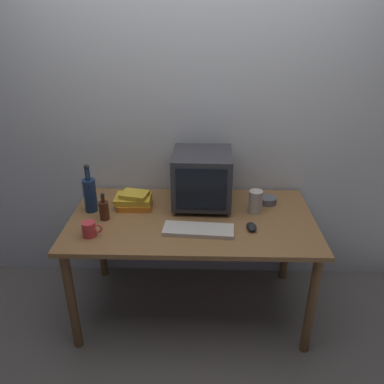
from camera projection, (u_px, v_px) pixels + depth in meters
name	position (u px, v px, depth m)	size (l,w,h in m)	color
ground_plane	(192.00, 307.00, 2.76)	(6.00, 6.00, 0.00)	slate
back_wall	(194.00, 119.00, 2.65)	(4.00, 0.08, 2.50)	silver
desk	(192.00, 229.00, 2.48)	(1.55, 0.84, 0.74)	olive
crt_monitor	(202.00, 178.00, 2.52)	(0.39, 0.40, 0.37)	#333338
keyboard	(198.00, 230.00, 2.28)	(0.42, 0.15, 0.02)	beige
computer_mouse	(251.00, 227.00, 2.30)	(0.06, 0.10, 0.04)	black
bottle_tall	(90.00, 194.00, 2.47)	(0.08, 0.08, 0.33)	navy
bottle_short	(104.00, 210.00, 2.39)	(0.06, 0.06, 0.18)	#472314
book_stack	(134.00, 200.00, 2.54)	(0.24, 0.18, 0.11)	orange
mug	(89.00, 229.00, 2.22)	(0.12, 0.08, 0.09)	#CC383D
cd_spindle	(268.00, 200.00, 2.61)	(0.12, 0.12, 0.04)	#595B66
metal_canister	(255.00, 202.00, 2.48)	(0.09, 0.09, 0.15)	#B7B2A8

